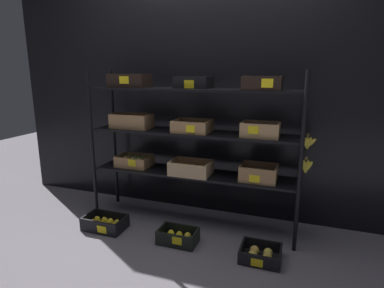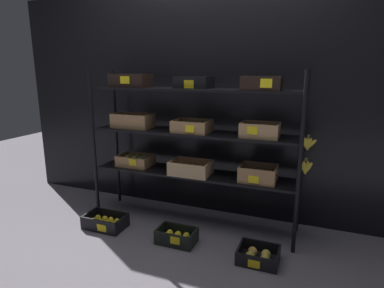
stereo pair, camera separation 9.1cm
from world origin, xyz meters
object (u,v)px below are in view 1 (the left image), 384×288
at_px(display_rack, 190,132).
at_px(crate_ground_left_lemon, 178,237).
at_px(crate_ground_lemon, 105,224).
at_px(crate_ground_apple_gold, 261,255).

relative_size(display_rack, crate_ground_left_lemon, 6.17).
bearing_deg(crate_ground_left_lemon, crate_ground_lemon, 179.76).
height_order(crate_ground_lemon, crate_ground_apple_gold, crate_ground_lemon).
relative_size(crate_ground_left_lemon, crate_ground_apple_gold, 1.06).
height_order(crate_ground_lemon, crate_ground_left_lemon, crate_ground_lemon).
bearing_deg(display_rack, crate_ground_apple_gold, -29.42).
distance_m(crate_ground_lemon, crate_ground_left_lemon, 0.72).
distance_m(crate_ground_lemon, crate_ground_apple_gold, 1.41).
xyz_separation_m(display_rack, crate_ground_lemon, (-0.69, -0.38, -0.83)).
xyz_separation_m(display_rack, crate_ground_apple_gold, (0.72, -0.40, -0.84)).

